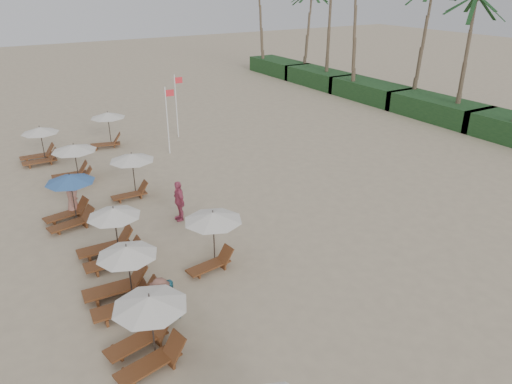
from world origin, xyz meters
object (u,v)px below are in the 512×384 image
lounger_station_6 (38,145)px  inland_station_0 (211,232)px  lounger_station_4 (68,201)px  lounger_station_3 (109,238)px  beachgoer_far_b (72,197)px  beachgoer_mid_a (169,301)px  inland_station_1 (131,169)px  beachgoer_far_a (179,201)px  lounger_station_1 (145,329)px  flag_pole_near (168,117)px  beachgoer_mid_b (161,303)px  lounger_station_5 (72,162)px  inland_station_2 (107,126)px  lounger_station_2 (121,280)px

lounger_station_6 → inland_station_0: (3.83, -15.55, 0.44)m
inland_station_0 → lounger_station_4: bearing=121.4°
lounger_station_3 → beachgoer_far_b: (-0.41, 4.95, -0.09)m
lounger_station_6 → beachgoer_mid_a: bearing=-86.0°
inland_station_1 → lounger_station_3: bearing=-115.6°
lounger_station_4 → beachgoer_far_a: size_ratio=1.33×
lounger_station_1 → flag_pole_near: flag_pole_near is taller
lounger_station_1 → inland_station_1: inland_station_1 is taller
inland_station_0 → beachgoer_far_a: bearing=84.1°
lounger_station_3 → beachgoer_mid_b: 4.74m
inland_station_1 → flag_pole_near: (4.05, 5.20, 0.85)m
beachgoer_mid_a → beachgoer_far_b: beachgoer_far_b is taller
lounger_station_6 → beachgoer_far_a: size_ratio=1.32×
lounger_station_6 → lounger_station_4: bearing=-90.6°
lounger_station_5 → inland_station_0: bearing=-76.6°
inland_station_0 → beachgoer_far_a: size_ratio=1.33×
inland_station_2 → beachgoer_mid_b: size_ratio=1.52×
beachgoer_mid_b → beachgoer_far_b: (-0.72, 9.67, 0.00)m
lounger_station_2 → beachgoer_mid_a: (1.04, -1.63, -0.19)m
beachgoer_mid_a → lounger_station_3: bearing=-100.3°
lounger_station_4 → lounger_station_2: bearing=-87.5°
inland_station_0 → inland_station_2: size_ratio=0.95×
lounger_station_6 → inland_station_0: size_ratio=0.99×
lounger_station_1 → inland_station_2: size_ratio=0.95×
inland_station_2 → lounger_station_1: bearing=-102.2°
lounger_station_3 → lounger_station_5: (0.47, 8.99, 0.15)m
lounger_station_3 → lounger_station_5: bearing=87.0°
beachgoer_mid_a → lounger_station_4: bearing=-99.0°
inland_station_1 → beachgoer_mid_a: 10.23m
inland_station_0 → beachgoer_mid_b: (-2.89, -2.28, -0.62)m
beachgoer_far_b → inland_station_1: bearing=-59.2°
lounger_station_6 → flag_pole_near: flag_pole_near is taller
inland_station_0 → inland_station_1: same height
inland_station_2 → lounger_station_2: bearing=-103.6°
lounger_station_1 → lounger_station_2: bearing=86.7°
lounger_station_1 → inland_station_1: size_ratio=1.02×
inland_station_2 → inland_station_1: bearing=-97.2°
inland_station_1 → beachgoer_mid_b: bearing=-102.7°
lounger_station_1 → lounger_station_5: 14.87m
lounger_station_5 → flag_pole_near: bearing=14.8°
lounger_station_4 → inland_station_1: 3.64m
lounger_station_2 → beachgoer_mid_a: bearing=-57.5°
lounger_station_4 → lounger_station_3: bearing=-79.7°
lounger_station_6 → beachgoer_far_a: lounger_station_6 is taller
lounger_station_4 → beachgoer_mid_a: 8.69m
lounger_station_4 → inland_station_2: lounger_station_4 is taller
beachgoer_far_b → lounger_station_5: bearing=9.5°
lounger_station_2 → lounger_station_5: bearing=85.7°
inland_station_0 → inland_station_1: 7.88m
inland_station_0 → flag_pole_near: 13.54m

